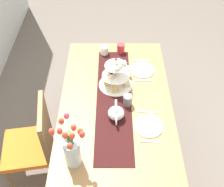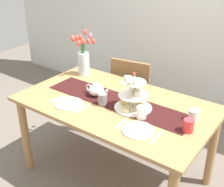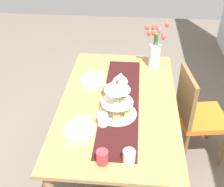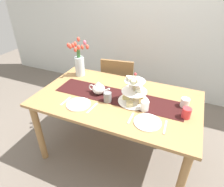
% 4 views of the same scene
% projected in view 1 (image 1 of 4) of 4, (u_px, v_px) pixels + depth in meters
% --- Properties ---
extents(ground_plane, '(8.00, 8.00, 0.00)m').
position_uv_depth(ground_plane, '(115.00, 149.00, 2.93)').
color(ground_plane, '#6B6056').
extents(dining_table, '(1.61, 0.94, 0.77)m').
position_uv_depth(dining_table, '(116.00, 108.00, 2.46)').
color(dining_table, '#A37747').
rests_on(dining_table, ground_plane).
extents(chair_left, '(0.48, 0.48, 0.91)m').
position_uv_depth(chair_left, '(35.00, 142.00, 2.40)').
color(chair_left, brown).
rests_on(chair_left, ground_plane).
extents(table_runner, '(1.30, 0.29, 0.00)m').
position_uv_depth(table_runner, '(114.00, 99.00, 2.38)').
color(table_runner, black).
rests_on(table_runner, dining_table).
extents(tiered_cake_stand, '(0.30, 0.30, 0.30)m').
position_uv_depth(tiered_cake_stand, '(116.00, 77.00, 2.43)').
color(tiered_cake_stand, beige).
rests_on(tiered_cake_stand, table_runner).
extents(teapot, '(0.24, 0.13, 0.14)m').
position_uv_depth(teapot, '(116.00, 113.00, 2.20)').
color(teapot, white).
rests_on(teapot, table_runner).
extents(tulip_vase, '(0.23, 0.21, 0.43)m').
position_uv_depth(tulip_vase, '(72.00, 148.00, 1.84)').
color(tulip_vase, silver).
rests_on(tulip_vase, dining_table).
extents(cream_jug, '(0.08, 0.08, 0.08)m').
position_uv_depth(cream_jug, '(104.00, 50.00, 2.79)').
color(cream_jug, white).
rests_on(cream_jug, dining_table).
extents(dinner_plate_left, '(0.23, 0.23, 0.01)m').
position_uv_depth(dinner_plate_left, '(149.00, 126.00, 2.17)').
color(dinner_plate_left, white).
rests_on(dinner_plate_left, dining_table).
extents(fork_left, '(0.02, 0.15, 0.01)m').
position_uv_depth(fork_left, '(150.00, 142.00, 2.07)').
color(fork_left, silver).
rests_on(fork_left, dining_table).
extents(knife_left, '(0.03, 0.17, 0.01)m').
position_uv_depth(knife_left, '(147.00, 112.00, 2.28)').
color(knife_left, silver).
rests_on(knife_left, dining_table).
extents(dinner_plate_right, '(0.23, 0.23, 0.01)m').
position_uv_depth(dinner_plate_right, '(142.00, 70.00, 2.64)').
color(dinner_plate_right, white).
rests_on(dinner_plate_right, dining_table).
extents(fork_right, '(0.02, 0.15, 0.01)m').
position_uv_depth(fork_right, '(143.00, 81.00, 2.54)').
color(fork_right, silver).
rests_on(fork_right, dining_table).
extents(knife_right, '(0.02, 0.17, 0.01)m').
position_uv_depth(knife_right, '(141.00, 60.00, 2.74)').
color(knife_right, silver).
rests_on(knife_right, dining_table).
extents(mug_grey, '(0.08, 0.08, 0.09)m').
position_uv_depth(mug_grey, '(128.00, 100.00, 2.30)').
color(mug_grey, slate).
rests_on(mug_grey, table_runner).
extents(mug_white_text, '(0.08, 0.08, 0.09)m').
position_uv_depth(mug_white_text, '(126.00, 71.00, 2.56)').
color(mug_white_text, white).
rests_on(mug_white_text, dining_table).
extents(mug_orange, '(0.08, 0.08, 0.09)m').
position_uv_depth(mug_orange, '(121.00, 48.00, 2.80)').
color(mug_orange, red).
rests_on(mug_orange, dining_table).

